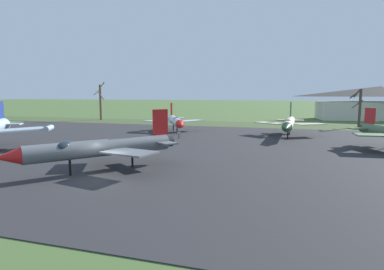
{
  "coord_description": "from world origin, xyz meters",
  "views": [
    {
      "loc": [
        12.86,
        -20.05,
        6.02
      ],
      "look_at": [
        2.44,
        13.47,
        1.66
      ],
      "focal_mm": 30.88,
      "sensor_mm": 36.0,
      "label": 1
    }
  ],
  "objects": [
    {
      "name": "bare_tree_left_of_center",
      "position": [
        24.03,
        46.21,
        3.91
      ],
      "size": [
        2.5,
        2.05,
        6.94
      ],
      "color": "#42382D",
      "rests_on": "ground"
    },
    {
      "name": "grass_verge_strip",
      "position": [
        0.0,
        44.98,
        0.03
      ],
      "size": [
        147.3,
        12.0,
        0.06
      ],
      "primitive_type": "cube",
      "color": "#3C4B2A",
      "rests_on": "ground"
    },
    {
      "name": "visitor_building",
      "position": [
        32.1,
        67.04,
        3.87
      ],
      "size": [
        30.12,
        13.9,
        7.87
      ],
      "color": "beige",
      "rests_on": "ground"
    },
    {
      "name": "bare_tree_far_left",
      "position": [
        -30.29,
        47.11,
        4.38
      ],
      "size": [
        2.22,
        2.17,
        8.88
      ],
      "color": "brown",
      "rests_on": "ground"
    },
    {
      "name": "asphalt_apron",
      "position": [
        0.0,
        14.62,
        0.03
      ],
      "size": [
        87.3,
        48.73,
        0.05
      ],
      "primitive_type": "cube",
      "color": "#28282B",
      "rests_on": "ground"
    },
    {
      "name": "jet_fighter_rear_right",
      "position": [
        -4.82,
        28.06,
        1.87
      ],
      "size": [
        9.03,
        12.81,
        4.55
      ],
      "color": "silver",
      "rests_on": "ground"
    },
    {
      "name": "info_placard_rear_right",
      "position": [
        -1.89,
        21.43,
        0.63
      ],
      "size": [
        0.56,
        0.44,
        0.99
      ],
      "color": "black",
      "rests_on": "ground"
    },
    {
      "name": "jet_fighter_rear_center",
      "position": [
        12.16,
        27.99,
        1.94
      ],
      "size": [
        10.2,
        13.8,
        4.84
      ],
      "color": "#B7B293",
      "rests_on": "ground"
    },
    {
      "name": "jet_fighter_front_left",
      "position": [
        -1.44,
        1.77,
        1.92
      ],
      "size": [
        10.05,
        12.02,
        4.73
      ],
      "color": "#565B60",
      "rests_on": "ground"
    },
    {
      "name": "ground_plane",
      "position": [
        0.0,
        0.0,
        0.0
      ],
      "size": [
        600.0,
        600.0,
        0.0
      ],
      "primitive_type": "plane",
      "color": "#425B2D"
    }
  ]
}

